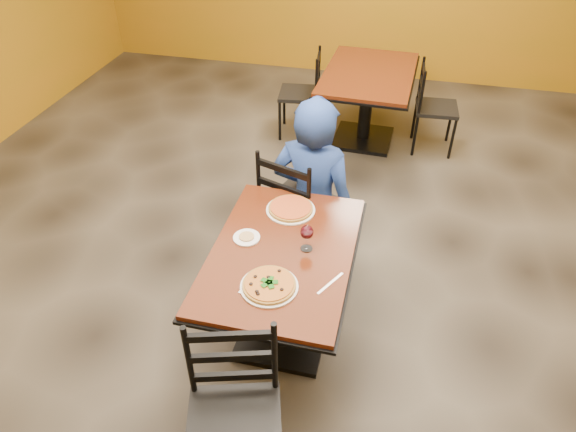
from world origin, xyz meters
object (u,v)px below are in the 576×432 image
(chair_main_far, at_px, (298,205))
(pizza_far, at_px, (291,208))
(chair_second_left, at_px, (299,94))
(chair_second_right, at_px, (437,109))
(table_second, at_px, (367,90))
(chair_main_near, at_px, (234,428))
(plate_far, at_px, (291,210))
(table_main, at_px, (283,275))
(wine_glass, at_px, (307,237))
(plate_main, at_px, (269,287))
(side_plate, at_px, (247,238))
(pizza_main, at_px, (269,284))
(diner, at_px, (313,181))

(chair_main_far, bearing_deg, pizza_far, 114.55)
(chair_second_left, distance_m, chair_second_right, 1.38)
(table_second, relative_size, chair_main_near, 1.38)
(chair_main_near, xyz_separation_m, plate_far, (-0.05, 1.34, 0.27))
(chair_main_near, bearing_deg, chair_main_far, 76.39)
(table_main, bearing_deg, wine_glass, 21.40)
(chair_second_right, distance_m, plate_main, 3.17)
(table_second, distance_m, pizza_far, 2.37)
(plate_far, bearing_deg, table_main, -83.84)
(side_plate, bearing_deg, chair_second_right, 67.42)
(chair_main_far, distance_m, pizza_main, 1.14)
(chair_second_right, bearing_deg, side_plate, 153.87)
(pizza_far, height_order, wine_glass, wine_glass)
(plate_far, bearing_deg, pizza_main, -86.29)
(chair_second_right, height_order, plate_main, chair_second_right)
(diner, bearing_deg, table_second, -86.18)
(chair_second_right, relative_size, wine_glass, 4.90)
(table_second, height_order, wine_glass, wine_glass)
(table_main, relative_size, pizza_far, 4.39)
(table_main, bearing_deg, chair_second_left, 100.41)
(diner, relative_size, plate_far, 4.20)
(diner, xyz_separation_m, side_plate, (-0.24, -0.83, 0.10))
(table_main, xyz_separation_m, chair_second_left, (-0.50, 2.73, -0.11))
(chair_second_left, distance_m, wine_glass, 2.78)
(pizza_far, bearing_deg, table_second, 84.39)
(chair_second_left, bearing_deg, pizza_main, 2.87)
(pizza_far, relative_size, side_plate, 1.75)
(chair_second_left, xyz_separation_m, side_plate, (0.27, -2.67, 0.31))
(plate_far, bearing_deg, pizza_far, 45.00)
(pizza_main, bearing_deg, table_second, 86.48)
(table_second, relative_size, pizza_main, 4.71)
(chair_second_right, bearing_deg, plate_far, 155.03)
(table_main, relative_size, chair_main_near, 1.27)
(chair_main_far, distance_m, plate_main, 1.13)
(chair_second_right, bearing_deg, pizza_main, 160.29)
(table_main, distance_m, diner, 0.89)
(diner, bearing_deg, pizza_far, 93.73)
(chair_second_right, distance_m, pizza_main, 3.17)
(table_second, height_order, plate_far, plate_far)
(diner, bearing_deg, chair_second_left, -65.14)
(chair_second_right, height_order, plate_far, chair_second_right)
(chair_second_left, xyz_separation_m, pizza_far, (0.46, -2.35, 0.32))
(side_plate, bearing_deg, diner, 73.81)
(diner, relative_size, plate_main, 4.20)
(pizza_main, height_order, pizza_far, same)
(chair_second_right, xyz_separation_m, wine_glass, (-0.75, -2.68, 0.40))
(chair_second_right, bearing_deg, chair_second_left, 86.45)
(pizza_far, bearing_deg, plate_far, -135.00)
(wine_glass, bearing_deg, chair_main_near, -96.98)
(chair_main_near, relative_size, chair_second_right, 1.10)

